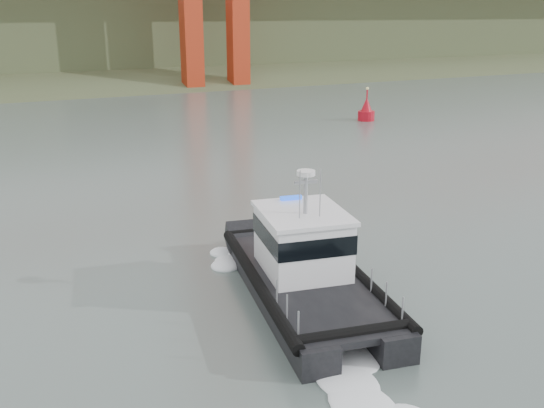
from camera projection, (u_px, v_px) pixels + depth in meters
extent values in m
plane|color=slate|center=(345.00, 298.00, 26.76)|extent=(400.00, 400.00, 0.00)
cube|color=#374427|center=(64.00, 84.00, 105.89)|extent=(500.00, 44.72, 16.25)
cube|color=#374427|center=(44.00, 42.00, 128.15)|extent=(500.00, 70.00, 18.00)
cube|color=#374427|center=(31.00, 16.00, 148.14)|extent=(500.00, 60.00, 16.00)
cube|color=black|center=(273.00, 293.00, 26.24)|extent=(3.49, 12.37, 1.34)
cube|color=black|center=(338.00, 284.00, 27.03)|extent=(3.49, 12.37, 1.34)
cube|color=black|center=(310.00, 282.00, 25.96)|extent=(6.18, 11.22, 0.28)
cube|color=white|center=(302.00, 243.00, 26.56)|extent=(3.98, 4.53, 2.57)
cube|color=black|center=(302.00, 233.00, 26.42)|extent=(4.06, 4.60, 0.84)
cube|color=white|center=(303.00, 213.00, 26.14)|extent=(4.24, 4.79, 0.18)
cylinder|color=gray|center=(306.00, 195.00, 25.55)|extent=(0.18, 0.18, 2.01)
cylinder|color=white|center=(306.00, 173.00, 25.26)|extent=(0.78, 0.78, 0.20)
cylinder|color=#AD0C1A|center=(366.00, 117.00, 70.40)|extent=(1.95, 1.95, 1.30)
cone|color=#AD0C1A|center=(367.00, 105.00, 70.00)|extent=(1.52, 1.52, 1.95)
cylinder|color=#AD0C1A|center=(367.00, 94.00, 69.60)|extent=(0.17, 0.17, 1.09)
sphere|color=#E5D87F|center=(367.00, 88.00, 69.41)|extent=(0.33, 0.33, 0.33)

